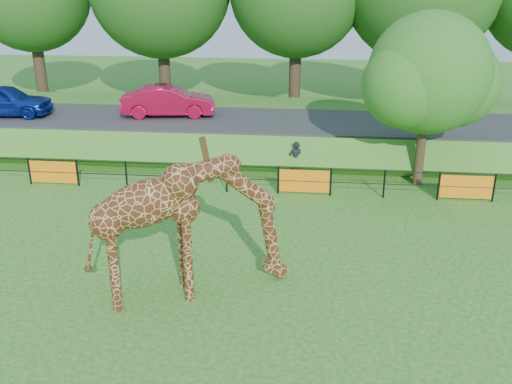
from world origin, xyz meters
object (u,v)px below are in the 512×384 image
giraffe (190,227)px  car_blue (4,100)px  visitor (296,159)px  car_red (168,101)px  tree_east (431,78)px

giraffe → car_blue: 17.68m
visitor → giraffe: bearing=58.5°
visitor → car_blue: bearing=-31.3°
car_blue → visitor: size_ratio=2.94×
giraffe → visitor: bearing=52.5°
giraffe → car_red: bearing=82.8°
visitor → tree_east: (5.02, -0.38, 3.52)m
tree_east → car_red: bearing=157.9°
giraffe → car_blue: size_ratio=1.18×
car_red → visitor: size_ratio=2.93×
car_blue → car_red: 8.01m
car_blue → visitor: (14.35, -3.47, -1.42)m
visitor → tree_east: bearing=157.9°
car_red → visitor: 7.80m
visitor → tree_east: size_ratio=0.23×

